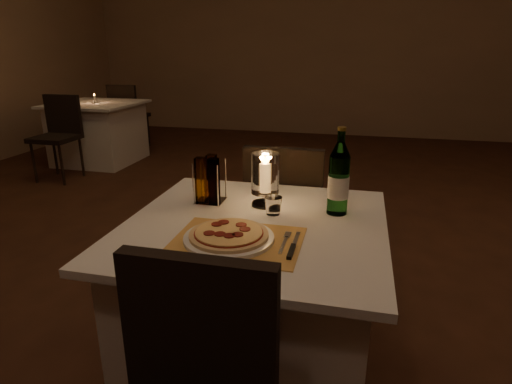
% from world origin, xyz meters
% --- Properties ---
extents(floor, '(8.00, 10.00, 0.02)m').
position_xyz_m(floor, '(0.00, 0.00, -0.01)').
color(floor, '#422215').
rests_on(floor, ground).
extents(wall_back, '(8.00, 0.02, 3.00)m').
position_xyz_m(wall_back, '(0.00, 5.01, 1.50)').
color(wall_back, '#997659').
rests_on(wall_back, ground).
extents(main_table, '(1.00, 1.00, 0.74)m').
position_xyz_m(main_table, '(0.10, -0.69, 0.37)').
color(main_table, silver).
rests_on(main_table, ground).
extents(chair_far, '(0.42, 0.42, 0.90)m').
position_xyz_m(chair_far, '(0.10, 0.02, 0.55)').
color(chair_far, black).
rests_on(chair_far, ground).
extents(placemat, '(0.45, 0.34, 0.00)m').
position_xyz_m(placemat, '(0.08, -0.87, 0.74)').
color(placemat, '#C99245').
rests_on(placemat, main_table).
extents(plate, '(0.32, 0.32, 0.01)m').
position_xyz_m(plate, '(0.05, -0.87, 0.75)').
color(plate, white).
rests_on(plate, placemat).
extents(pizza, '(0.28, 0.28, 0.02)m').
position_xyz_m(pizza, '(0.05, -0.87, 0.77)').
color(pizza, '#D8B77F').
rests_on(pizza, plate).
extents(fork, '(0.02, 0.18, 0.00)m').
position_xyz_m(fork, '(0.24, -0.84, 0.75)').
color(fork, silver).
rests_on(fork, placemat).
extents(knife, '(0.02, 0.22, 0.01)m').
position_xyz_m(knife, '(0.28, -0.90, 0.75)').
color(knife, black).
rests_on(knife, placemat).
extents(tumbler, '(0.07, 0.07, 0.07)m').
position_xyz_m(tumbler, '(0.15, -0.58, 0.78)').
color(tumbler, white).
rests_on(tumbler, main_table).
extents(water_bottle, '(0.09, 0.09, 0.36)m').
position_xyz_m(water_bottle, '(0.40, -0.51, 0.88)').
color(water_bottle, '#539B55').
rests_on(water_bottle, main_table).
extents(hurricane_candle, '(0.12, 0.12, 0.23)m').
position_xyz_m(hurricane_candle, '(0.10, -0.49, 0.87)').
color(hurricane_candle, white).
rests_on(hurricane_candle, main_table).
extents(cruet_caddy, '(0.12, 0.12, 0.21)m').
position_xyz_m(cruet_caddy, '(-0.15, -0.51, 0.84)').
color(cruet_caddy, white).
rests_on(cruet_caddy, main_table).
extents(neighbor_table_left, '(1.00, 1.00, 0.74)m').
position_xyz_m(neighbor_table_left, '(-2.69, 2.50, 0.37)').
color(neighbor_table_left, silver).
rests_on(neighbor_table_left, ground).
extents(neighbor_chair_la, '(0.42, 0.42, 0.90)m').
position_xyz_m(neighbor_chair_la, '(-2.69, 1.79, 0.55)').
color(neighbor_chair_la, black).
rests_on(neighbor_chair_la, ground).
extents(neighbor_chair_lb, '(0.42, 0.42, 0.90)m').
position_xyz_m(neighbor_chair_lb, '(-2.69, 3.22, 0.55)').
color(neighbor_chair_lb, black).
rests_on(neighbor_chair_lb, ground).
extents(neighbor_candle_left, '(0.03, 0.03, 0.11)m').
position_xyz_m(neighbor_candle_left, '(-2.69, 2.50, 0.79)').
color(neighbor_candle_left, white).
rests_on(neighbor_candle_left, neighbor_table_left).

